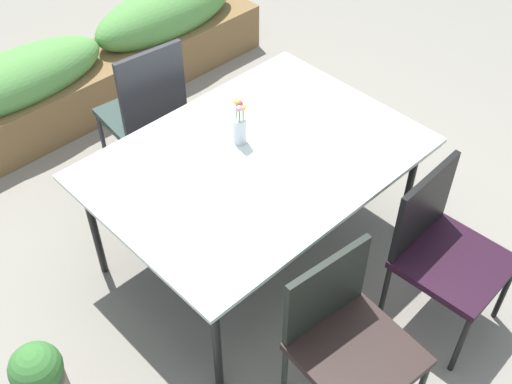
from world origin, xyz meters
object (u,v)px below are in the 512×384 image
dining_table (256,163)px  potted_plant (42,381)px  chair_far_side (146,109)px  planter_box (103,62)px  flower_vase (240,126)px  chair_near_right (443,246)px  chair_near_left (346,336)px

dining_table → potted_plant: 1.44m
chair_far_side → planter_box: bearing=79.5°
chair_far_side → planter_box: chair_far_side is taller
dining_table → flower_vase: flower_vase is taller
flower_vase → potted_plant: bearing=-172.5°
planter_box → potted_plant: (-1.62, -1.90, -0.07)m
flower_vase → potted_plant: size_ratio=0.56×
chair_near_right → chair_far_side: size_ratio=0.89×
chair_near_right → potted_plant: bearing=-29.3°
chair_near_right → chair_far_side: chair_far_side is taller
chair_near_right → flower_vase: bearing=-74.6°
chair_near_left → potted_plant: 1.37m
dining_table → chair_near_right: bearing=-68.4°
dining_table → flower_vase: 0.20m
chair_near_right → planter_box: bearing=-90.1°
chair_near_right → planter_box: size_ratio=0.33×
chair_far_side → planter_box: 1.01m
dining_table → chair_far_side: size_ratio=1.64×
dining_table → chair_near_right: (0.36, -0.92, -0.17)m
chair_near_right → flower_vase: (-0.34, 1.06, 0.32)m
chair_near_left → dining_table: bearing=-105.4°
chair_far_side → potted_plant: (-1.34, -0.96, -0.30)m
flower_vase → planter_box: bearing=82.4°
chair_near_right → chair_far_side: bearing=-80.3°
chair_near_right → chair_near_left: (-0.72, -0.00, 0.00)m
potted_plant → planter_box: bearing=49.6°
dining_table → chair_near_right: 1.01m
planter_box → dining_table: bearing=-97.7°
potted_plant → flower_vase: bearing=7.5°
chair_near_left → potted_plant: bearing=-35.2°
potted_plant → chair_near_left: bearing=-41.1°
planter_box → potted_plant: 2.50m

